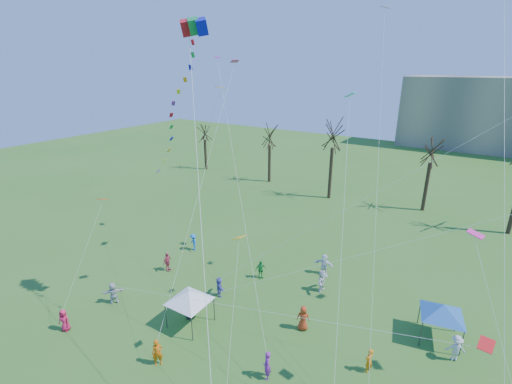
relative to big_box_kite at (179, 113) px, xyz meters
The scene contains 6 objects.
bare_tree_row 32.81m from the big_box_kite, 71.43° to the left, with size 68.95×8.65×11.81m.
big_box_kite is the anchor object (origin of this frame).
canopy_tent_white 12.32m from the big_box_kite, behind, with size 3.60×3.60×2.70m.
canopy_tent_blue 20.55m from the big_box_kite, 28.30° to the left, with size 3.51×3.51×2.68m.
festival_crowd 14.99m from the big_box_kite, 25.40° to the left, with size 27.47×16.96×1.86m.
small_kites_aloft 9.40m from the big_box_kite, 36.67° to the left, with size 29.38×17.74×34.32m.
Camera 1 is at (8.91, -9.51, 17.13)m, focal length 25.00 mm.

